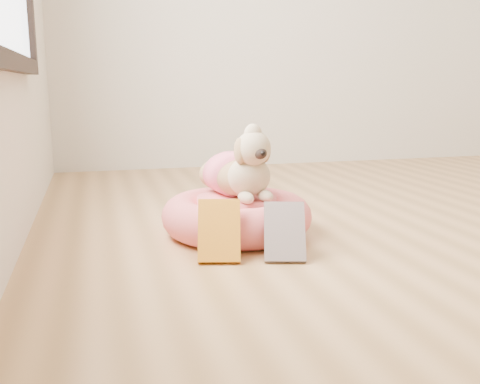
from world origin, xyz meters
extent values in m
cylinder|color=#F15E64|center=(-1.18, 0.44, 0.05)|extent=(0.44, 0.44, 0.09)
torus|color=#F15E64|center=(-1.18, 0.44, 0.08)|extent=(0.60, 0.60, 0.16)
cylinder|color=#F15E64|center=(-1.18, 0.44, 0.11)|extent=(0.32, 0.32, 0.08)
cube|color=yellow|center=(-1.32, 0.14, 0.10)|extent=(0.17, 0.16, 0.21)
cube|color=silver|center=(-1.10, 0.10, 0.10)|extent=(0.18, 0.18, 0.19)
camera|label=1|loc=(-1.72, -1.58, 0.60)|focal=40.00mm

